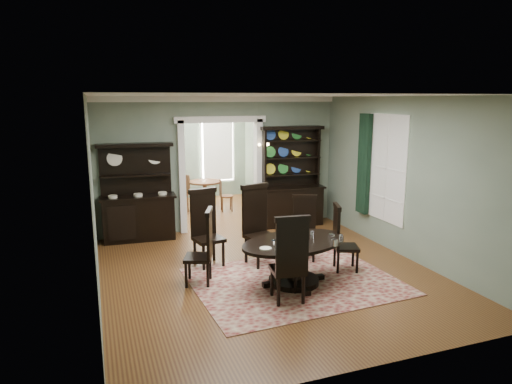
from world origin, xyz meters
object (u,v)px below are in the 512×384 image
Objects in this scene: dining_table at (294,254)px; welsh_dresser at (292,190)px; sideboard at (138,207)px; parlor_table at (205,191)px.

dining_table is 3.61m from welsh_dresser.
sideboard is 3.54m from welsh_dresser.
sideboard reaches higher than parlor_table.
sideboard is 2.37× the size of parlor_table.
sideboard is at bearing 108.66° from dining_table.
welsh_dresser is at bearing 52.85° from dining_table.
dining_table is 5.35m from parlor_table.
dining_table is 0.89× the size of welsh_dresser.
welsh_dresser is (1.43, 3.30, 0.34)m from dining_table.
parlor_table is at bearing 131.83° from welsh_dresser.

